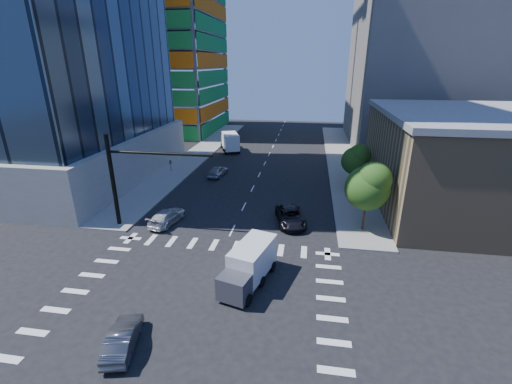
# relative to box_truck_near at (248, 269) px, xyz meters

# --- Properties ---
(ground) EXTENTS (160.00, 160.00, 0.00)m
(ground) POSITION_rel_box_truck_near_xyz_m (-3.03, -3.77, -1.27)
(ground) COLOR black
(ground) RESTS_ON ground
(road_markings) EXTENTS (20.00, 20.00, 0.01)m
(road_markings) POSITION_rel_box_truck_near_xyz_m (-3.03, -3.77, -1.26)
(road_markings) COLOR silver
(road_markings) RESTS_ON ground
(sidewalk_ne) EXTENTS (5.00, 60.00, 0.15)m
(sidewalk_ne) POSITION_rel_box_truck_near_xyz_m (9.47, 36.23, -1.19)
(sidewalk_ne) COLOR gray
(sidewalk_ne) RESTS_ON ground
(sidewalk_nw) EXTENTS (5.00, 60.00, 0.15)m
(sidewalk_nw) POSITION_rel_box_truck_near_xyz_m (-15.53, 36.23, -1.19)
(sidewalk_nw) COLOR gray
(sidewalk_nw) RESTS_ON ground
(construction_building) EXTENTS (25.16, 34.50, 70.60)m
(construction_building) POSITION_rel_box_truck_near_xyz_m (-30.44, 58.16, 23.34)
(construction_building) COLOR gray
(construction_building) RESTS_ON ground
(commercial_building) EXTENTS (20.50, 22.50, 10.60)m
(commercial_building) POSITION_rel_box_truck_near_xyz_m (21.97, 18.23, 4.04)
(commercial_building) COLOR #8B7451
(commercial_building) RESTS_ON ground
(bg_building_ne) EXTENTS (24.00, 30.00, 28.00)m
(bg_building_ne) POSITION_rel_box_truck_near_xyz_m (23.97, 51.23, 12.73)
(bg_building_ne) COLOR #67605C
(bg_building_ne) RESTS_ON ground
(signal_mast_nw) EXTENTS (10.20, 0.40, 9.00)m
(signal_mast_nw) POSITION_rel_box_truck_near_xyz_m (-13.02, 7.73, 4.22)
(signal_mast_nw) COLOR black
(signal_mast_nw) RESTS_ON sidewalk_nw
(tree_south) EXTENTS (4.16, 4.16, 6.82)m
(tree_south) POSITION_rel_box_truck_near_xyz_m (9.60, 10.13, 3.42)
(tree_south) COLOR #382316
(tree_south) RESTS_ON sidewalk_ne
(tree_north) EXTENTS (3.54, 3.52, 5.78)m
(tree_north) POSITION_rel_box_truck_near_xyz_m (9.90, 22.13, 2.72)
(tree_north) COLOR #382316
(tree_north) RESTS_ON sidewalk_ne
(car_nb_far) EXTENTS (3.73, 5.98, 1.54)m
(car_nb_far) POSITION_rel_box_truck_near_xyz_m (2.46, 10.75, -0.50)
(car_nb_far) COLOR black
(car_nb_far) RESTS_ON ground
(car_sb_near) EXTENTS (2.90, 5.23, 1.43)m
(car_sb_near) POSITION_rel_box_truck_near_xyz_m (-9.87, 8.86, -0.55)
(car_sb_near) COLOR silver
(car_sb_near) RESTS_ON ground
(car_sb_mid) EXTENTS (2.23, 4.59, 1.51)m
(car_sb_mid) POSITION_rel_box_truck_near_xyz_m (-8.82, 24.63, -0.51)
(car_sb_mid) COLOR #A1A2A9
(car_sb_mid) RESTS_ON ground
(car_sb_cross) EXTENTS (2.30, 4.26, 1.33)m
(car_sb_cross) POSITION_rel_box_truck_near_xyz_m (-5.94, -6.98, -0.60)
(car_sb_cross) COLOR #4D4E53
(car_sb_cross) RESTS_ON ground
(box_truck_near) EXTENTS (3.70, 5.89, 2.87)m
(box_truck_near) POSITION_rel_box_truck_near_xyz_m (0.00, 0.00, 0.00)
(box_truck_near) COLOR black
(box_truck_near) RESTS_ON ground
(box_truck_far) EXTENTS (4.89, 6.97, 3.36)m
(box_truck_far) POSITION_rel_box_truck_near_xyz_m (-10.57, 39.85, 0.22)
(box_truck_far) COLOR black
(box_truck_far) RESTS_ON ground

